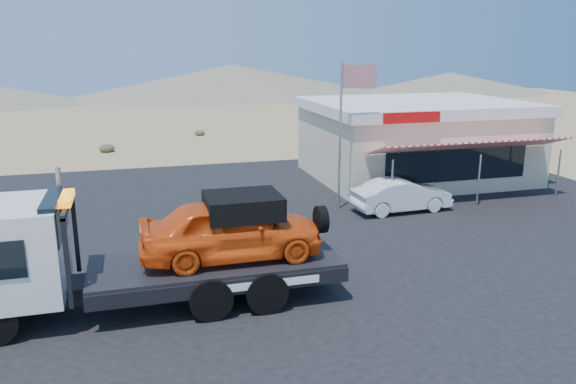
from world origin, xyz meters
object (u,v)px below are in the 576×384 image
object	(u,v)px
white_sedan	(402,195)
flagpole	(346,119)
tow_truck	(147,245)
jerky_store	(415,139)

from	to	relation	value
white_sedan	flagpole	bearing A→B (deg)	60.32
tow_truck	white_sedan	size ratio (longest dim) A/B	2.30
tow_truck	flagpole	xyz separation A→B (m)	(8.16, 7.14, 2.08)
jerky_store	flagpole	bearing A→B (deg)	-141.21
white_sedan	tow_truck	bearing A→B (deg)	117.52
jerky_store	flagpole	world-z (taller)	flagpole
jerky_store	white_sedan	bearing A→B (deg)	-122.08
tow_truck	jerky_store	bearing A→B (deg)	40.22
tow_truck	jerky_store	size ratio (longest dim) A/B	0.90
tow_truck	jerky_store	world-z (taller)	jerky_store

